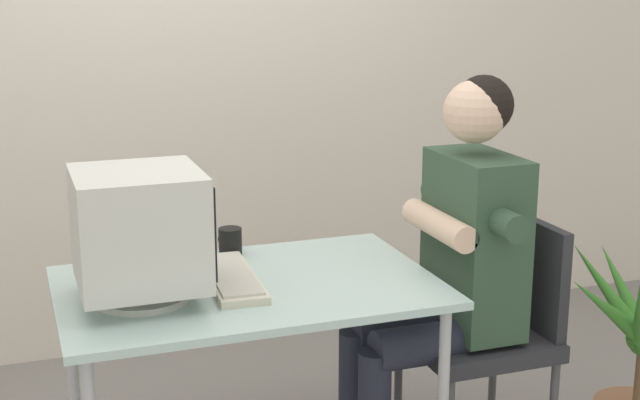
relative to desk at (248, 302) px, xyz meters
name	(u,v)px	position (x,y,z in m)	size (l,w,h in m)	color
wall_back	(227,17)	(0.30, 1.40, 0.82)	(8.00, 0.10, 3.00)	beige
desk	(248,302)	(0.00, 0.00, 0.00)	(1.18, 0.77, 0.74)	#B7B7BC
crt_monitor	(140,230)	(-0.33, -0.04, 0.28)	(0.38, 0.37, 0.39)	silver
keyboard	(231,277)	(-0.05, 0.03, 0.08)	(0.17, 0.48, 0.03)	beige
office_chair	(492,322)	(0.88, -0.01, -0.18)	(0.46, 0.46, 0.86)	#4C4C51
person_seated	(450,258)	(0.71, -0.01, 0.07)	(0.69, 0.59, 1.37)	#334C38
desk_mug	(230,242)	(0.02, 0.30, 0.11)	(0.08, 0.09, 0.10)	black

